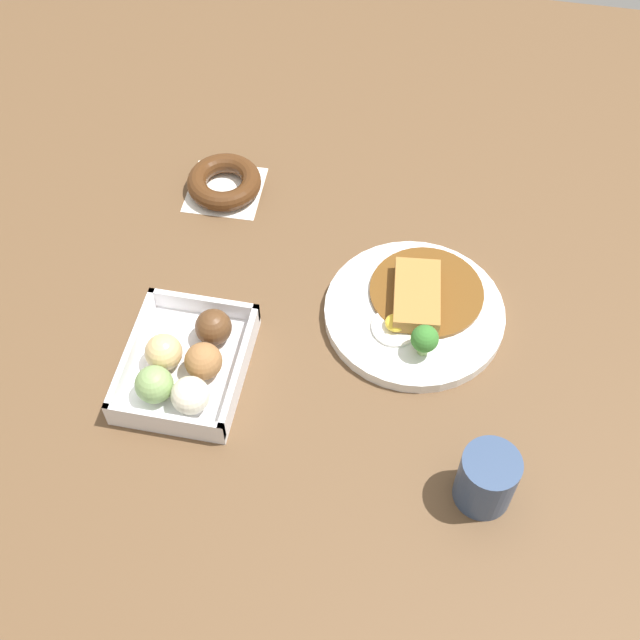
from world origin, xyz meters
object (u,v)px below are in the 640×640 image
curry_plate (416,310)px  chocolate_ring_donut (224,182)px  donut_box (186,365)px  coffee_mug (487,479)px

curry_plate → chocolate_ring_donut: bearing=59.6°
donut_box → curry_plate: bearing=-61.6°
curry_plate → chocolate_ring_donut: curry_plate is taller
curry_plate → coffee_mug: 0.28m
chocolate_ring_donut → donut_box: bearing=-173.4°
donut_box → chocolate_ring_donut: (0.34, 0.04, -0.01)m
curry_plate → donut_box: (-0.15, 0.28, 0.01)m
curry_plate → coffee_mug: bearing=-155.9°
coffee_mug → chocolate_ring_donut: bearing=44.7°
curry_plate → chocolate_ring_donut: (0.19, 0.32, 0.00)m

